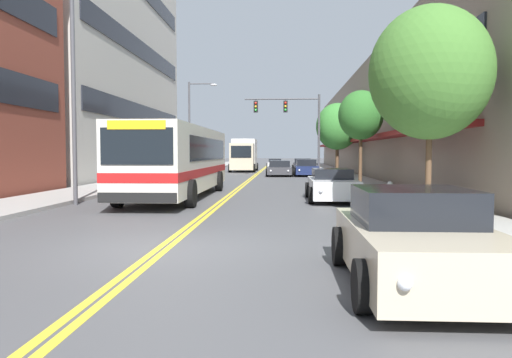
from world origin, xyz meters
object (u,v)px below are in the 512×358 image
(street_lamp_left_far, at_px, (193,120))
(car_champagne_parked_right_foreground, at_px, (415,241))
(car_charcoal_parked_right_end, at_px, (302,165))
(street_tree_right_mid, at_px, (361,115))
(street_tree_right_near, at_px, (430,73))
(car_dark_grey_moving_lead, at_px, (280,169))
(car_white_parked_right_mid, at_px, (332,185))
(car_silver_moving_second, at_px, (275,164))
(street_lamp_left_near, at_px, (83,67))
(fire_hydrant, at_px, (390,194))
(box_truck, at_px, (244,155))
(traffic_signal_mast, at_px, (294,118))
(city_bus, at_px, (179,158))
(car_navy_parked_right_far, at_px, (306,168))
(street_tree_right_far, at_px, (337,127))
(car_slate_blue_parked_left_near, at_px, (185,171))

(street_lamp_left_far, bearing_deg, car_champagne_parked_right_foreground, -74.27)
(car_charcoal_parked_right_end, xyz_separation_m, street_tree_right_mid, (2.44, -23.59, 3.42))
(street_tree_right_near, bearing_deg, car_dark_grey_moving_lead, 99.78)
(car_white_parked_right_mid, bearing_deg, car_silver_moving_second, 94.22)
(street_lamp_left_near, xyz_separation_m, fire_hydrant, (10.88, -1.36, -4.51))
(car_white_parked_right_mid, xyz_separation_m, street_tree_right_near, (2.26, -5.51, 3.62))
(car_champagne_parked_right_foreground, distance_m, car_white_parked_right_mid, 12.93)
(street_lamp_left_near, bearing_deg, street_lamp_left_far, 90.08)
(street_tree_right_near, bearing_deg, car_champagne_parked_right_foreground, -107.10)
(car_silver_moving_second, height_order, box_truck, box_truck)
(traffic_signal_mast, bearing_deg, car_dark_grey_moving_lead, 130.90)
(box_truck, bearing_deg, city_bus, -90.95)
(box_truck, distance_m, street_tree_right_mid, 23.83)
(city_bus, bearing_deg, car_navy_parked_right_far, 71.91)
(car_champagne_parked_right_foreground, relative_size, car_silver_moving_second, 1.04)
(car_silver_moving_second, relative_size, street_tree_right_near, 0.69)
(car_dark_grey_moving_lead, distance_m, fire_hydrant, 24.92)
(city_bus, xyz_separation_m, car_dark_grey_moving_lead, (4.21, 19.74, -1.11))
(car_white_parked_right_mid, distance_m, street_tree_right_far, 21.37)
(city_bus, xyz_separation_m, street_tree_right_far, (8.91, 19.66, 2.36))
(car_navy_parked_right_far, relative_size, street_tree_right_far, 0.73)
(street_lamp_left_far, bearing_deg, street_tree_right_near, -65.67)
(car_champagne_parked_right_foreground, relative_size, car_navy_parked_right_far, 1.01)
(car_slate_blue_parked_left_near, bearing_deg, car_charcoal_parked_right_end, 64.07)
(street_tree_right_far, height_order, fire_hydrant, street_tree_right_far)
(car_slate_blue_parked_left_near, xyz_separation_m, car_charcoal_parked_right_end, (8.76, 18.01, -0.02))
(car_charcoal_parked_right_end, relative_size, box_truck, 0.65)
(car_charcoal_parked_right_end, bearing_deg, box_truck, -166.63)
(box_truck, distance_m, street_lamp_left_near, 33.01)
(car_champagne_parked_right_foreground, distance_m, car_silver_moving_second, 55.08)
(car_white_parked_right_mid, distance_m, car_dark_grey_moving_lead, 21.17)
(city_bus, height_order, car_champagne_parked_right_foreground, city_bus)
(city_bus, height_order, car_slate_blue_parked_left_near, city_bus)
(car_charcoal_parked_right_end, height_order, car_silver_moving_second, car_charcoal_parked_right_end)
(street_lamp_left_near, bearing_deg, car_silver_moving_second, 82.00)
(car_champagne_parked_right_foreground, height_order, car_charcoal_parked_right_end, car_champagne_parked_right_foreground)
(car_dark_grey_moving_lead, xyz_separation_m, box_truck, (-3.73, 9.42, 1.10))
(car_navy_parked_right_far, height_order, car_dark_grey_moving_lead, car_navy_parked_right_far)
(car_navy_parked_right_far, xyz_separation_m, street_lamp_left_far, (-9.23, -0.72, 3.95))
(city_bus, bearing_deg, street_lamp_left_near, -128.44)
(car_navy_parked_right_far, relative_size, car_silver_moving_second, 1.02)
(car_slate_blue_parked_left_near, relative_size, fire_hydrant, 5.06)
(car_white_parked_right_mid, relative_size, street_tree_right_mid, 0.88)
(street_lamp_left_near, height_order, street_tree_right_mid, street_lamp_left_near)
(car_slate_blue_parked_left_near, relative_size, car_white_parked_right_mid, 0.92)
(car_slate_blue_parked_left_near, xyz_separation_m, traffic_signal_mast, (7.61, 5.91, 4.03))
(city_bus, distance_m, street_tree_right_near, 11.40)
(car_slate_blue_parked_left_near, xyz_separation_m, car_white_parked_right_mid, (8.82, -13.86, -0.02))
(car_white_parked_right_mid, height_order, car_charcoal_parked_right_end, car_charcoal_parked_right_end)
(car_navy_parked_right_far, bearing_deg, city_bus, -108.09)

